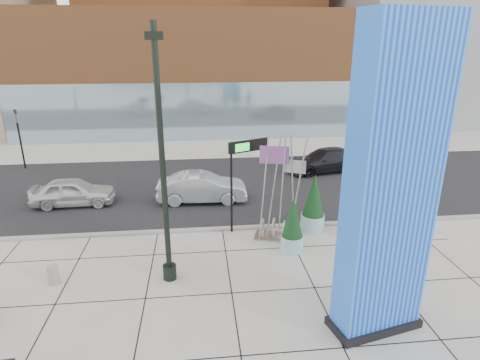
{
  "coord_description": "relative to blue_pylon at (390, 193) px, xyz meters",
  "views": [
    {
      "loc": [
        0.0,
        -12.99,
        8.46
      ],
      "look_at": [
        1.62,
        2.0,
        3.17
      ],
      "focal_mm": 30.0,
      "sensor_mm": 36.0,
      "label": 1
    }
  ],
  "objects": [
    {
      "name": "building_grey_parking",
      "position": [
        20.75,
        35.15,
        4.56
      ],
      "size": [
        20.0,
        18.0,
        18.0
      ],
      "primitive_type": "cube",
      "color": "slate",
      "rests_on": "ground"
    },
    {
      "name": "curb_edge",
      "position": [
        -5.25,
        7.15,
        -4.38
      ],
      "size": [
        80.0,
        0.3,
        0.12
      ],
      "primitive_type": "cube",
      "color": "gray",
      "rests_on": "ground"
    },
    {
      "name": "car_dark_east",
      "position": [
        3.26,
        15.34,
        -3.68
      ],
      "size": [
        5.58,
        3.13,
        1.53
      ],
      "primitive_type": "imported",
      "rotation": [
        0.0,
        0.0,
        -1.37
      ],
      "color": "black",
      "rests_on": "ground"
    },
    {
      "name": "round_planter_mid",
      "position": [
        -0.05,
        6.75,
        -3.14
      ],
      "size": [
        1.1,
        1.1,
        2.76
      ],
      "color": "#92C4C2",
      "rests_on": "ground"
    },
    {
      "name": "concrete_bollard",
      "position": [
        -10.66,
        3.45,
        -4.07
      ],
      "size": [
        0.39,
        0.39,
        0.75
      ],
      "primitive_type": "cylinder",
      "color": "gray",
      "rests_on": "ground"
    },
    {
      "name": "overhead_street_sign",
      "position": [
        -3.1,
        6.95,
        -0.79
      ],
      "size": [
        1.91,
        0.97,
        4.26
      ],
      "rotation": [
        0.0,
        0.0,
        0.41
      ],
      "color": "black",
      "rests_on": "ground"
    },
    {
      "name": "round_planter_east",
      "position": [
        1.75,
        5.88,
        -3.35
      ],
      "size": [
        0.92,
        0.92,
        2.3
      ],
      "color": "#92C4C2",
      "rests_on": "ground"
    },
    {
      "name": "blue_pylon",
      "position": [
        0.0,
        0.0,
        0.0
      ],
      "size": [
        2.97,
        1.84,
        9.2
      ],
      "rotation": [
        0.0,
        0.0,
        0.24
      ],
      "color": "#0D37CF",
      "rests_on": "ground"
    },
    {
      "name": "car_silver_mid",
      "position": [
        -5.12,
        10.81,
        -3.65
      ],
      "size": [
        4.89,
        1.85,
        1.59
      ],
      "primitive_type": "imported",
      "rotation": [
        0.0,
        0.0,
        1.54
      ],
      "color": "#A1A4A9",
      "rests_on": "ground"
    },
    {
      "name": "lamp_post",
      "position": [
        -6.47,
        3.33,
        -0.75
      ],
      "size": [
        0.59,
        0.5,
        9.03
      ],
      "rotation": [
        0.0,
        0.0,
        0.1
      ],
      "color": "black",
      "rests_on": "ground"
    },
    {
      "name": "tower_podium",
      "position": [
        -4.25,
        30.15,
        1.06
      ],
      "size": [
        34.0,
        10.0,
        11.0
      ],
      "primitive_type": "cube",
      "color": "#99572C",
      "rests_on": "ground"
    },
    {
      "name": "traffic_signal",
      "position": [
        -17.25,
        18.15,
        -2.14
      ],
      "size": [
        0.15,
        0.18,
        4.1
      ],
      "color": "black",
      "rests_on": "ground"
    },
    {
      "name": "public_art_sculpture",
      "position": [
        -1.76,
        6.15,
        -3.18
      ],
      "size": [
        2.34,
        1.66,
        4.81
      ],
      "rotation": [
        0.0,
        0.0,
        -0.31
      ],
      "color": "#A3A5A7",
      "rests_on": "ground"
    },
    {
      "name": "street_asphalt",
      "position": [
        -5.25,
        13.15,
        -4.43
      ],
      "size": [
        80.0,
        12.0,
        0.02
      ],
      "primitive_type": "cube",
      "color": "black",
      "rests_on": "ground"
    },
    {
      "name": "car_white_west",
      "position": [
        -12.01,
        11.07,
        -3.71
      ],
      "size": [
        4.37,
        1.87,
        1.47
      ],
      "primitive_type": "imported",
      "rotation": [
        0.0,
        0.0,
        1.6
      ],
      "color": "silver",
      "rests_on": "ground"
    },
    {
      "name": "ground",
      "position": [
        -5.25,
        3.15,
        -4.44
      ],
      "size": [
        160.0,
        160.0,
        0.0
      ],
      "primitive_type": "plane",
      "color": "#9E9991",
      "rests_on": "ground"
    },
    {
      "name": "round_planter_west",
      "position": [
        -1.45,
        4.95,
        -3.3
      ],
      "size": [
        0.96,
        0.96,
        2.41
      ],
      "color": "#92C4C2",
      "rests_on": "ground"
    },
    {
      "name": "tower_glass_front",
      "position": [
        -4.25,
        25.35,
        -1.94
      ],
      "size": [
        34.0,
        0.6,
        5.0
      ],
      "primitive_type": "cube",
      "color": "#8CA5B2",
      "rests_on": "ground"
    }
  ]
}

